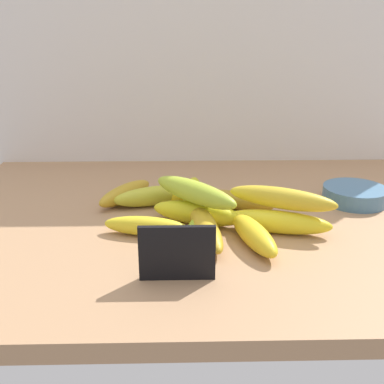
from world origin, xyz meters
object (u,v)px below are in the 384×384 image
Objects in this scene: banana_3 at (277,222)px; banana_7 at (125,193)px; banana_6 at (153,196)px; banana_10 at (192,193)px; banana_9 at (214,212)px; banana_8 at (236,200)px; banana_0 at (254,235)px; banana_1 at (198,213)px; banana_12 at (195,192)px; chalkboard_sign at (177,255)px; banana_5 at (174,196)px; banana_4 at (146,226)px; banana_11 at (282,198)px; banana_2 at (205,225)px; fruit_bowl at (355,195)px.

banana_3 is 32.79cm from banana_7.
banana_6 is 0.86× the size of banana_10.
banana_7 is 20.54cm from banana_9.
banana_8 reaches higher than banana_9.
banana_0 reaches higher than banana_8.
banana_1 reaches higher than banana_8.
banana_12 reaches higher than banana_6.
chalkboard_sign is 0.58× the size of banana_5.
banana_6 is 1.05× the size of banana_7.
banana_0 is 1.02× the size of banana_4.
banana_0 is at bearing -132.14° from banana_11.
banana_10 is at bearing 95.98° from banana_2.
banana_7 reaches higher than banana_10.
banana_4 is 0.77× the size of banana_12.
banana_7 is (-28.67, 15.92, -0.15)cm from banana_3.
banana_1 reaches higher than banana_7.
banana_4 reaches higher than banana_5.
banana_11 is at bearing -10.59° from banana_1.
banana_1 is 15.61cm from banana_11.
banana_7 is 0.79× the size of banana_12.
banana_3 is 12.26cm from banana_9.
banana_2 is 1.10× the size of banana_10.
banana_6 is 0.84× the size of banana_11.
fruit_bowl is 0.69× the size of banana_10.
banana_5 is at bearing 141.41° from banana_3.
banana_8 is 0.82× the size of banana_10.
fruit_bowl is 0.67× the size of banana_11.
banana_11 is at bearing 42.24° from chalkboard_sign.
banana_4 is 10.89cm from banana_12.
banana_6 is 17.07cm from banana_8.
banana_9 is at bearing 118.83° from banana_0.
banana_7 reaches higher than banana_9.
banana_3 reaches higher than banana_9.
banana_11 is (14.86, -2.78, 3.88)cm from banana_1.
banana_7 is (-47.87, 1.43, 0.24)cm from fruit_bowl.
banana_12 reaches higher than banana_9.
banana_0 is (12.71, 10.40, -1.84)cm from chalkboard_sign.
banana_9 is at bearing -33.80° from banana_6.
banana_2 reaches higher than banana_8.
banana_0 is at bearing -13.57° from banana_4.
fruit_bowl is at bearing 19.63° from banana_4.
banana_9 is 10.56cm from banana_10.
banana_4 is 0.78× the size of banana_9.
banana_10 is at bearing 178.17° from fruit_bowl.
banana_3 is (4.90, 5.04, 0.03)cm from banana_0.
banana_5 is at bearing 109.61° from banana_2.
banana_3 is 1.22× the size of banana_8.
banana_11 is at bearing -55.19° from banana_8.
banana_11 is at bearing 47.86° from banana_0.
banana_0 is at bearing -55.47° from banana_5.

